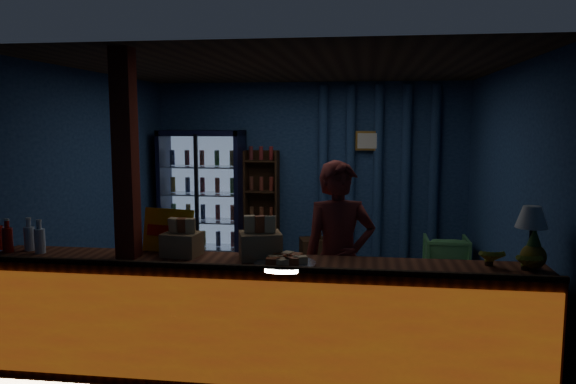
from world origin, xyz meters
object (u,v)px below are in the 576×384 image
Objects in this scene: shopkeeper at (339,261)px; green_chair at (446,255)px; pastry_tray at (285,262)px; table_lamp at (532,219)px.

shopkeeper reaches higher than green_chair.
table_lamp reaches higher than pastry_tray.
pastry_tray is (-0.38, -0.60, 0.12)m from shopkeeper.
table_lamp is at bearing 93.11° from green_chair.
pastry_tray is at bearing 64.32° from green_chair.
table_lamp is (1.82, 0.22, 0.33)m from pastry_tray.
green_chair is at bearing 63.90° from pastry_tray.
shopkeeper is at bearing 65.75° from green_chair.
shopkeeper is 1.56m from table_lamp.
table_lamp is (1.44, -0.38, 0.46)m from shopkeeper.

